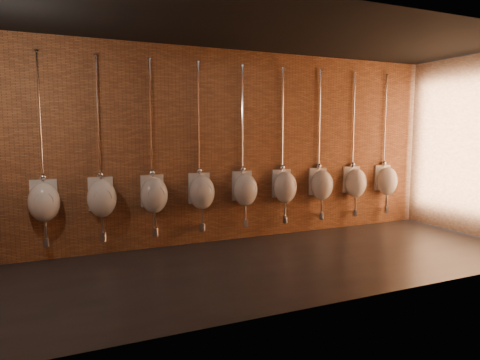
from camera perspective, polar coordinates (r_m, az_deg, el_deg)
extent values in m
plane|color=black|center=(6.09, 2.85, -11.28)|extent=(8.50, 8.50, 0.00)
cube|color=black|center=(5.94, 3.04, 19.54)|extent=(8.50, 3.00, 0.04)
cube|color=#9B6038|center=(7.17, -2.50, 4.45)|extent=(8.50, 0.04, 3.20)
cube|color=#9B6038|center=(4.51, 11.60, 3.06)|extent=(8.50, 0.04, 3.20)
cube|color=#9B6038|center=(8.60, 29.16, 3.98)|extent=(0.04, 3.00, 3.20)
ellipsoid|color=silver|center=(6.58, -24.67, -2.70)|extent=(0.43, 0.38, 0.56)
cube|color=silver|center=(6.71, -24.68, -2.05)|extent=(0.36, 0.05, 0.50)
cylinder|color=#989898|center=(6.43, -24.70, -2.60)|extent=(0.25, 0.02, 0.25)
cylinder|color=silver|center=(6.63, -25.15, 7.56)|extent=(0.03, 0.03, 1.80)
sphere|color=silver|center=(6.65, -24.80, 0.38)|extent=(0.10, 0.10, 0.10)
cylinder|color=silver|center=(6.71, -25.54, 15.25)|extent=(0.07, 0.07, 0.01)
cylinder|color=silver|center=(6.64, -24.52, -5.82)|extent=(0.04, 0.04, 0.30)
cylinder|color=silver|center=(6.69, -24.43, -7.56)|extent=(0.10, 0.10, 0.13)
cylinder|color=silver|center=(6.78, -24.43, -7.38)|extent=(0.04, 0.18, 0.04)
ellipsoid|color=silver|center=(6.61, -17.94, -2.38)|extent=(0.43, 0.38, 0.56)
cube|color=silver|center=(6.74, -18.09, -1.73)|extent=(0.36, 0.05, 0.50)
cylinder|color=#989898|center=(6.47, -17.82, -2.26)|extent=(0.25, 0.02, 0.25)
cylinder|color=silver|center=(6.66, -18.42, 7.84)|extent=(0.03, 0.03, 1.80)
sphere|color=silver|center=(6.68, -18.15, 0.69)|extent=(0.10, 0.10, 0.10)
cylinder|color=silver|center=(6.75, -18.70, 15.49)|extent=(0.07, 0.07, 0.01)
cylinder|color=silver|center=(6.68, -17.83, -5.48)|extent=(0.04, 0.04, 0.30)
cylinder|color=silver|center=(6.72, -17.76, -7.21)|extent=(0.10, 0.10, 0.13)
cylinder|color=silver|center=(6.81, -17.85, -7.04)|extent=(0.04, 0.18, 0.04)
ellipsoid|color=silver|center=(6.73, -11.36, -2.02)|extent=(0.43, 0.38, 0.56)
cube|color=silver|center=(6.86, -11.64, -1.40)|extent=(0.36, 0.05, 0.50)
cylinder|color=#989898|center=(6.59, -11.11, -1.91)|extent=(0.25, 0.02, 0.25)
cylinder|color=silver|center=(6.78, -11.82, 8.01)|extent=(0.03, 0.03, 1.80)
sphere|color=silver|center=(6.80, -11.64, 0.99)|extent=(0.10, 0.10, 0.10)
cylinder|color=silver|center=(6.86, -12.01, 15.53)|extent=(0.07, 0.07, 0.01)
cylinder|color=silver|center=(6.80, -11.29, -5.08)|extent=(0.04, 0.04, 0.30)
cylinder|color=silver|center=(6.84, -11.26, -6.78)|extent=(0.10, 0.10, 0.13)
cylinder|color=silver|center=(6.93, -11.42, -6.61)|extent=(0.04, 0.18, 0.04)
ellipsoid|color=silver|center=(6.94, -5.11, -1.67)|extent=(0.43, 0.38, 0.56)
cube|color=silver|center=(7.07, -5.49, -1.06)|extent=(0.36, 0.05, 0.50)
cylinder|color=#989898|center=(6.80, -4.73, -1.54)|extent=(0.25, 0.02, 0.25)
cylinder|color=silver|center=(6.99, -5.54, 8.07)|extent=(0.03, 0.03, 1.80)
sphere|color=silver|center=(7.01, -5.44, 1.25)|extent=(0.10, 0.10, 0.10)
cylinder|color=silver|center=(7.07, -5.62, 15.38)|extent=(0.07, 0.07, 0.01)
cylinder|color=silver|center=(7.00, -5.08, -4.63)|extent=(0.04, 0.04, 0.30)
cylinder|color=silver|center=(7.04, -5.06, -6.29)|extent=(0.10, 0.10, 0.13)
cylinder|color=silver|center=(7.13, -5.30, -6.13)|extent=(0.04, 0.18, 0.04)
ellipsoid|color=silver|center=(7.22, 0.72, -1.31)|extent=(0.43, 0.38, 0.56)
cube|color=silver|center=(7.35, 0.25, -0.74)|extent=(0.36, 0.05, 0.50)
cylinder|color=#989898|center=(7.09, 1.19, -1.19)|extent=(0.25, 0.02, 0.25)
cylinder|color=silver|center=(7.27, 0.32, 8.04)|extent=(0.03, 0.03, 1.80)
sphere|color=silver|center=(7.29, 0.35, 1.49)|extent=(0.10, 0.10, 0.10)
cylinder|color=silver|center=(7.35, 0.33, 15.07)|extent=(0.07, 0.07, 0.01)
cylinder|color=silver|center=(7.28, 0.72, -4.16)|extent=(0.04, 0.04, 0.30)
cylinder|color=silver|center=(7.33, 0.71, -5.76)|extent=(0.10, 0.10, 0.13)
cylinder|color=silver|center=(7.41, 0.42, -5.62)|extent=(0.04, 0.18, 0.04)
ellipsoid|color=silver|center=(7.58, 6.06, -0.98)|extent=(0.43, 0.38, 0.56)
cube|color=silver|center=(7.69, 5.53, -0.44)|extent=(0.36, 0.05, 0.50)
cylinder|color=#989898|center=(7.45, 6.59, -0.85)|extent=(0.25, 0.02, 0.25)
cylinder|color=silver|center=(7.62, 5.69, 7.94)|extent=(0.03, 0.03, 1.80)
sphere|color=silver|center=(7.64, 5.66, 1.69)|extent=(0.10, 0.10, 0.10)
cylinder|color=silver|center=(7.70, 5.77, 14.65)|extent=(0.07, 0.07, 0.01)
cylinder|color=silver|center=(7.63, 6.02, -3.70)|extent=(0.04, 0.04, 0.30)
cylinder|color=silver|center=(7.67, 6.00, -5.23)|extent=(0.10, 0.10, 0.13)
cylinder|color=silver|center=(7.75, 5.66, -5.10)|extent=(0.04, 0.18, 0.04)
ellipsoid|color=silver|center=(7.99, 10.87, -0.67)|extent=(0.43, 0.38, 0.56)
cube|color=silver|center=(8.10, 10.30, -0.16)|extent=(0.36, 0.05, 0.50)
cylinder|color=#989898|center=(7.87, 11.46, -0.54)|extent=(0.25, 0.02, 0.25)
cylinder|color=silver|center=(8.03, 10.55, 7.80)|extent=(0.03, 0.03, 1.80)
sphere|color=silver|center=(8.05, 10.47, 1.86)|extent=(0.10, 0.10, 0.10)
cylinder|color=silver|center=(8.10, 10.69, 14.16)|extent=(0.07, 0.07, 0.01)
cylinder|color=silver|center=(8.05, 10.82, -3.25)|extent=(0.04, 0.04, 0.30)
cylinder|color=silver|center=(8.08, 10.79, -4.70)|extent=(0.10, 0.10, 0.13)
cylinder|color=silver|center=(8.16, 10.42, -4.59)|extent=(0.04, 0.18, 0.04)
ellipsoid|color=silver|center=(8.46, 15.19, -0.38)|extent=(0.43, 0.38, 0.56)
cube|color=silver|center=(8.56, 14.60, 0.09)|extent=(0.36, 0.05, 0.50)
cylinder|color=#989898|center=(8.34, 15.80, -0.26)|extent=(0.25, 0.02, 0.25)
cylinder|color=silver|center=(8.50, 14.90, 7.62)|extent=(0.03, 0.03, 1.80)
sphere|color=silver|center=(8.51, 14.78, 2.01)|extent=(0.10, 0.10, 0.10)
cylinder|color=silver|center=(8.56, 15.09, 13.64)|extent=(0.07, 0.07, 0.01)
cylinder|color=silver|center=(8.51, 15.12, -2.83)|extent=(0.04, 0.04, 0.30)
cylinder|color=silver|center=(8.54, 15.08, -4.21)|extent=(0.10, 0.10, 0.13)
cylinder|color=silver|center=(8.61, 14.69, -4.11)|extent=(0.04, 0.18, 0.04)
ellipsoid|color=silver|center=(8.96, 19.04, -0.13)|extent=(0.43, 0.38, 0.56)
cube|color=silver|center=(9.06, 18.44, 0.32)|extent=(0.36, 0.05, 0.50)
cylinder|color=#989898|center=(8.86, 19.66, -0.01)|extent=(0.25, 0.02, 0.25)
cylinder|color=silver|center=(9.00, 18.78, 7.42)|extent=(0.03, 0.03, 1.80)
sphere|color=silver|center=(9.01, 18.63, 2.13)|extent=(0.10, 0.10, 0.10)
cylinder|color=silver|center=(9.06, 19.00, 13.11)|extent=(0.07, 0.07, 0.01)
cylinder|color=silver|center=(9.01, 18.95, -2.44)|extent=(0.04, 0.04, 0.30)
cylinder|color=silver|center=(9.04, 18.90, -3.74)|extent=(0.10, 0.10, 0.13)
cylinder|color=silver|center=(9.11, 18.51, -3.65)|extent=(0.04, 0.18, 0.04)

